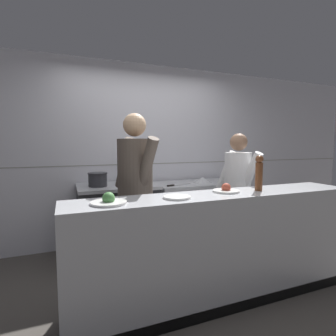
{
  "coord_description": "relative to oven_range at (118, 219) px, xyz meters",
  "views": [
    {
      "loc": [
        -1.14,
        -2.25,
        1.45
      ],
      "look_at": [
        0.05,
        0.75,
        1.15
      ],
      "focal_mm": 28.0,
      "sensor_mm": 36.0,
      "label": 1
    }
  ],
  "objects": [
    {
      "name": "chefs_knife",
      "position": [
        0.78,
        -0.15,
        0.43
      ],
      "size": [
        0.4,
        0.14,
        0.02
      ],
      "color": "#B7BABF",
      "rests_on": "prep_counter"
    },
    {
      "name": "mixing_bowl_steel",
      "position": [
        1.23,
        -0.05,
        0.47
      ],
      "size": [
        0.27,
        0.27,
        0.08
      ],
      "color": "#B7BABF",
      "rests_on": "prep_counter"
    },
    {
      "name": "plated_dish_appetiser",
      "position": [
        0.22,
        -1.43,
        0.55
      ],
      "size": [
        0.23,
        0.23,
        0.02
      ],
      "color": "white",
      "rests_on": "pass_counter"
    },
    {
      "name": "plated_dish_dessert",
      "position": [
        0.76,
        -1.34,
        0.56
      ],
      "size": [
        0.25,
        0.25,
        0.09
      ],
      "color": "white",
      "rests_on": "pass_counter"
    },
    {
      "name": "chef_sous",
      "position": [
        1.33,
        -0.75,
        0.41
      ],
      "size": [
        0.38,
        0.69,
        1.57
      ],
      "rotation": [
        0.0,
        0.0,
        0.21
      ],
      "color": "black",
      "rests_on": "ground_plane"
    },
    {
      "name": "prep_counter",
      "position": [
        1.18,
        -0.0,
        -0.02
      ],
      "size": [
        1.29,
        0.65,
        0.89
      ],
      "color": "#B7BABF",
      "rests_on": "ground_plane"
    },
    {
      "name": "oven_range",
      "position": [
        0.0,
        0.0,
        0.0
      ],
      "size": [
        1.01,
        0.71,
        0.92
      ],
      "color": "#232326",
      "rests_on": "ground_plane"
    },
    {
      "name": "plated_dish_main",
      "position": [
        -0.33,
        -1.43,
        0.56
      ],
      "size": [
        0.27,
        0.27,
        0.09
      ],
      "color": "white",
      "rests_on": "pass_counter"
    },
    {
      "name": "chef_head_cook",
      "position": [
        0.04,
        -0.79,
        0.51
      ],
      "size": [
        0.44,
        0.76,
        1.75
      ],
      "rotation": [
        0.0,
        0.0,
        0.29
      ],
      "color": "black",
      "rests_on": "ground_plane"
    },
    {
      "name": "stock_pot",
      "position": [
        -0.25,
        -0.05,
        0.55
      ],
      "size": [
        0.24,
        0.24,
        0.17
      ],
      "color": "#2D2D33",
      "rests_on": "oven_range"
    },
    {
      "name": "ground_plane",
      "position": [
        0.51,
        -1.13,
        -0.46
      ],
      "size": [
        14.0,
        14.0,
        0.0
      ],
      "primitive_type": "plane",
      "color": "#4C4742"
    },
    {
      "name": "pepper_mill",
      "position": [
        1.08,
        -1.4,
        0.72
      ],
      "size": [
        0.08,
        0.08,
        0.34
      ],
      "color": "brown",
      "rests_on": "pass_counter"
    },
    {
      "name": "pass_counter",
      "position": [
        0.67,
        -1.4,
        0.04
      ],
      "size": [
        2.73,
        0.45,
        1.0
      ],
      "color": "#B7BABF",
      "rests_on": "ground_plane"
    },
    {
      "name": "sauce_pot",
      "position": [
        0.2,
        -0.04,
        0.58
      ],
      "size": [
        0.3,
        0.3,
        0.23
      ],
      "color": "#B7BABF",
      "rests_on": "oven_range"
    },
    {
      "name": "wall_back_tiled",
      "position": [
        0.51,
        0.4,
        0.84
      ],
      "size": [
        8.0,
        0.06,
        2.6
      ],
      "color": "silver",
      "rests_on": "ground_plane"
    }
  ]
}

